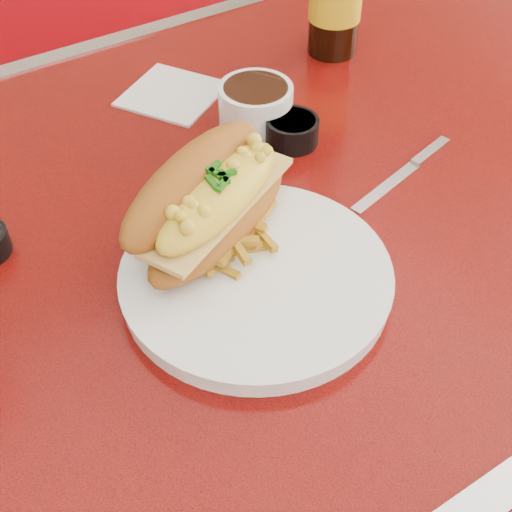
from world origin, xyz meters
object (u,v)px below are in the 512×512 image
fork (205,228)px  gravy_ramekin (256,104)px  diner_table (267,283)px  booth_bench_far (69,161)px  mac_hoagie (209,199)px  sauce_cup_right (292,130)px  knife (411,167)px  dinner_plate (256,278)px

fork → gravy_ramekin: size_ratio=1.36×
diner_table → booth_bench_far: size_ratio=1.03×
booth_bench_far → mac_hoagie: bearing=-96.7°
booth_bench_far → fork: 0.99m
mac_hoagie → sauce_cup_right: (0.17, 0.10, -0.04)m
gravy_ramekin → sauce_cup_right: gravy_ramekin is taller
fork → knife: size_ratio=0.79×
fork → knife: 0.26m
booth_bench_far → knife: booth_bench_far is taller
dinner_plate → mac_hoagie: mac_hoagie is taller
booth_bench_far → mac_hoagie: booth_bench_far is taller
booth_bench_far → gravy_ramekin: 0.87m
diner_table → knife: (0.15, -0.06, 0.16)m
gravy_ramekin → sauce_cup_right: (0.01, -0.06, -0.01)m
diner_table → knife: knife is taller
diner_table → gravy_ramekin: (0.05, 0.11, 0.19)m
diner_table → booth_bench_far: 0.87m
dinner_plate → sauce_cup_right: (0.16, 0.17, 0.01)m
dinner_plate → gravy_ramekin: gravy_ramekin is taller
sauce_cup_right → booth_bench_far: bearing=95.2°
sauce_cup_right → knife: size_ratio=0.39×
diner_table → mac_hoagie: 0.25m
mac_hoagie → knife: size_ratio=1.37×
gravy_ramekin → booth_bench_far: bearing=94.4°
mac_hoagie → knife: bearing=-29.8°
booth_bench_far → dinner_plate: booth_bench_far is taller
dinner_plate → gravy_ramekin: 0.28m
gravy_ramekin → fork: bearing=-136.3°
diner_table → gravy_ramekin: gravy_ramekin is taller
knife → sauce_cup_right: bearing=111.7°
dinner_plate → knife: 0.26m
booth_bench_far → mac_hoagie: size_ratio=5.01×
booth_bench_far → gravy_ramekin: bearing=-85.6°
knife → gravy_ramekin: bearing=105.5°
booth_bench_far → sauce_cup_right: bearing=-84.8°
mac_hoagie → knife: 0.26m
diner_table → gravy_ramekin: size_ratio=12.09×
mac_hoagie → dinner_plate: bearing=-111.5°
diner_table → sauce_cup_right: bearing=38.1°
mac_hoagie → diner_table: bearing=-1.2°
mac_hoagie → sauce_cup_right: 0.20m
booth_bench_far → dinner_plate: bearing=-95.9°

